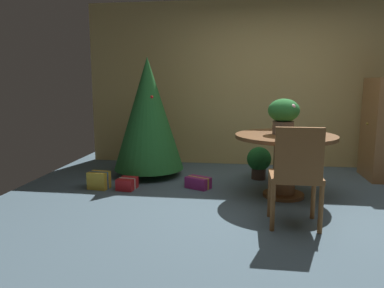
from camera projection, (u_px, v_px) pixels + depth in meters
ground_plane at (285, 209)px, 3.92m from camera, size 6.60×6.60×0.00m
back_wall_panel at (273, 84)px, 5.86m from camera, size 6.00×0.10×2.60m
round_dining_table at (285, 153)px, 4.28m from camera, size 1.16×1.16×0.74m
flower_vase at (284, 114)px, 4.27m from camera, size 0.36×0.36×0.41m
wooden_chair_near at (297, 171)px, 3.34m from camera, size 0.46×0.41×0.95m
holiday_tree at (148, 114)px, 5.20m from camera, size 0.99×0.99×1.68m
gift_box_purple at (198, 183)px, 4.69m from camera, size 0.35×0.30×0.14m
gift_box_gold at (99, 180)px, 4.67m from camera, size 0.27×0.21×0.22m
gift_box_red at (127, 184)px, 4.65m from camera, size 0.23×0.27×0.14m
wooden_cabinet at (383, 129)px, 5.08m from camera, size 0.44×0.68×1.39m
potted_plant at (259, 161)px, 5.12m from camera, size 0.33×0.33×0.45m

